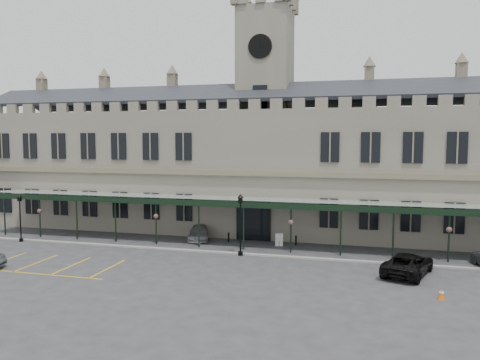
% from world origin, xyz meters
% --- Properties ---
extents(ground, '(140.00, 140.00, 0.00)m').
position_xyz_m(ground, '(0.00, 0.00, 0.00)').
color(ground, '#303033').
extents(station_building, '(60.00, 10.36, 17.30)m').
position_xyz_m(station_building, '(0.00, 15.91, 6.47)').
color(station_building, '#686357').
rests_on(station_building, ground).
extents(clock_tower, '(5.60, 5.60, 24.80)m').
position_xyz_m(clock_tower, '(0.00, 16.00, 13.11)').
color(clock_tower, '#686357').
rests_on(clock_tower, ground).
extents(canopy, '(50.00, 4.10, 4.30)m').
position_xyz_m(canopy, '(0.00, 7.46, 2.40)').
color(canopy, '#8C9E93').
rests_on(canopy, ground).
extents(kerb, '(60.00, 0.40, 0.12)m').
position_xyz_m(kerb, '(0.00, 5.50, 0.06)').
color(kerb, gray).
rests_on(kerb, ground).
extents(parking_markings, '(16.00, 6.00, 0.01)m').
position_xyz_m(parking_markings, '(-14.00, -1.50, 0.00)').
color(parking_markings, gold).
rests_on(parking_markings, ground).
extents(tree_behind_left, '(6.00, 6.00, 16.00)m').
position_xyz_m(tree_behind_left, '(-22.00, 25.00, 12.81)').
color(tree_behind_left, '#332314').
rests_on(tree_behind_left, ground).
extents(tree_behind_mid, '(6.00, 6.00, 16.00)m').
position_xyz_m(tree_behind_mid, '(8.00, 25.00, 12.81)').
color(tree_behind_mid, '#332314').
rests_on(tree_behind_mid, ground).
extents(lamp_post_left, '(0.41, 0.41, 4.36)m').
position_xyz_m(lamp_post_left, '(-20.35, 5.00, 2.59)').
color(lamp_post_left, black).
rests_on(lamp_post_left, ground).
extents(lamp_post_mid, '(0.47, 0.47, 4.99)m').
position_xyz_m(lamp_post_mid, '(0.25, 5.18, 2.96)').
color(lamp_post_mid, black).
rests_on(lamp_post_mid, ground).
extents(traffic_cone, '(0.40, 0.40, 0.64)m').
position_xyz_m(traffic_cone, '(14.18, -1.83, 0.31)').
color(traffic_cone, '#E55D07').
rests_on(traffic_cone, ground).
extents(sign_board, '(0.64, 0.24, 1.12)m').
position_xyz_m(sign_board, '(2.69, 9.18, 0.55)').
color(sign_board, black).
rests_on(sign_board, ground).
extents(bollard_left, '(0.15, 0.15, 0.86)m').
position_xyz_m(bollard_left, '(-2.03, 9.67, 0.43)').
color(bollard_left, black).
rests_on(bollard_left, ground).
extents(bollard_right, '(0.15, 0.15, 0.85)m').
position_xyz_m(bollard_right, '(4.06, 9.87, 0.42)').
color(bollard_right, black).
rests_on(bollard_right, ground).
extents(car_taxi, '(2.93, 4.73, 1.28)m').
position_xyz_m(car_taxi, '(-5.00, 10.00, 0.64)').
color(car_taxi, '#919498').
rests_on(car_taxi, ground).
extents(car_van, '(4.18, 5.96, 1.51)m').
position_xyz_m(car_van, '(12.73, 2.95, 0.75)').
color(car_van, black).
rests_on(car_van, ground).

